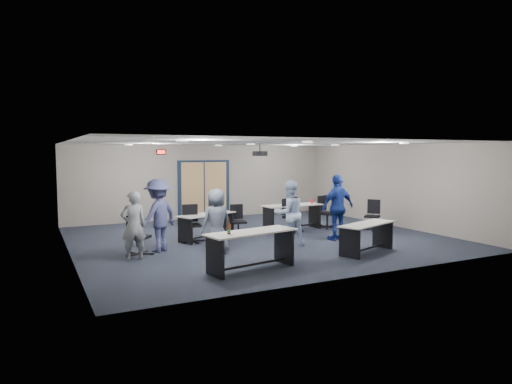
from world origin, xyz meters
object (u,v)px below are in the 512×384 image
table_front_right (367,233)px  chair_loose_right (372,215)px  chair_back_b (238,221)px  chair_loose_left (139,235)px  table_back_right (292,212)px  chair_back_c (292,215)px  table_back_left (207,222)px  person_plaid (217,221)px  table_front_left (251,243)px  person_lightblue (289,213)px  person_navy (338,207)px  person_back (158,215)px  chair_back_a (192,224)px  person_gray (133,226)px  chair_back_d (327,212)px

table_front_right → chair_loose_right: (2.28, 2.45, -0.01)m
chair_back_b → chair_loose_left: (-3.10, -1.18, 0.02)m
table_back_right → chair_back_c: chair_back_c is taller
table_back_left → chair_back_c: bearing=-24.6°
table_back_right → person_plaid: 4.06m
person_plaid → chair_loose_left: bearing=-30.2°
table_front_left → person_lightblue: person_lightblue is taller
table_front_left → person_lightblue: size_ratio=1.22×
person_navy → person_back: bearing=-14.4°
table_back_right → chair_loose_right: bearing=-31.4°
table_back_right → person_plaid: bearing=-149.9°
chair_loose_left → chair_back_a: bearing=-17.4°
chair_loose_right → person_navy: bearing=-103.8°
person_plaid → table_back_right: bearing=-156.3°
table_back_left → chair_back_b: size_ratio=2.04×
chair_back_a → person_lightblue: 2.68m
chair_back_c → person_navy: size_ratio=0.56×
person_plaid → person_back: 1.49m
chair_back_b → person_plaid: size_ratio=0.58×
chair_back_c → chair_loose_left: chair_back_c is taller
table_front_right → chair_loose_left: 5.46m
table_front_right → person_gray: person_gray is taller
table_front_right → person_lightblue: person_lightblue is taller
table_back_left → person_lightblue: person_lightblue is taller
chair_back_c → person_lightblue: person_lightblue is taller
table_back_left → chair_loose_left: chair_loose_left is taller
chair_loose_right → table_back_left: bearing=-136.1°
table_front_left → chair_back_a: 3.36m
chair_back_b → table_front_left: bearing=-102.9°
table_front_left → table_front_right: table_front_left is taller
person_gray → person_back: bearing=-140.8°
chair_back_d → person_gray: 6.74m
chair_back_d → person_plaid: bearing=-174.9°
table_back_left → person_plaid: (-0.43, -1.84, 0.29)m
chair_back_d → person_plaid: person_plaid is taller
table_back_right → person_plaid: size_ratio=1.26×
chair_loose_left → person_lightblue: size_ratio=0.56×
table_front_left → chair_back_b: (1.33, 3.56, -0.10)m
chair_back_a → person_back: (-1.10, -0.72, 0.39)m
person_navy → person_gray: bearing=-6.4°
chair_loose_right → chair_back_b: bearing=-138.4°
person_gray → chair_loose_right: bearing=-177.7°
chair_back_a → person_back: 1.37m
person_navy → table_front_left: bearing=22.0°
chair_back_d → person_lightblue: bearing=-161.1°
person_gray → person_plaid: (1.91, -0.25, 0.00)m
chair_loose_right → person_plaid: 5.69m
chair_loose_left → chair_loose_right: bearing=-46.1°
chair_back_b → chair_back_c: 1.77m
chair_loose_right → person_gray: (-7.52, -0.71, 0.31)m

